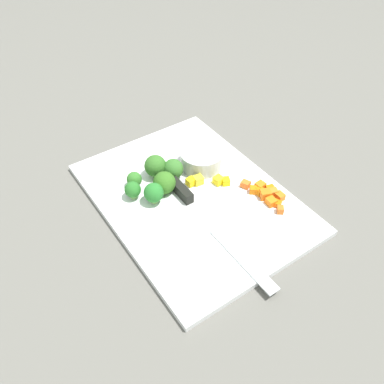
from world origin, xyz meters
name	(u,v)px	position (x,y,z in m)	size (l,w,h in m)	color
ground_plane	(192,200)	(0.00, 0.00, 0.00)	(4.00, 4.00, 0.00)	#63615A
cutting_board	(192,198)	(0.00, 0.00, 0.01)	(0.43, 0.32, 0.01)	white
prep_bowl	(202,159)	(-0.06, 0.07, 0.03)	(0.09, 0.09, 0.03)	#BBBDB9
chef_knife	(199,210)	(0.04, -0.02, 0.02)	(0.29, 0.02, 0.02)	silver
carrot_dice_0	(271,202)	(0.10, 0.11, 0.02)	(0.02, 0.02, 0.01)	orange
carrot_dice_1	(246,184)	(0.04, 0.10, 0.02)	(0.02, 0.01, 0.01)	orange
carrot_dice_2	(280,196)	(0.10, 0.13, 0.02)	(0.02, 0.01, 0.01)	orange
carrot_dice_3	(265,194)	(0.08, 0.11, 0.02)	(0.02, 0.02, 0.02)	orange
carrot_dice_4	(270,189)	(0.08, 0.13, 0.02)	(0.01, 0.02, 0.01)	orange
carrot_dice_5	(260,186)	(0.06, 0.12, 0.02)	(0.02, 0.02, 0.01)	orange
carrot_dice_6	(260,191)	(0.07, 0.11, 0.02)	(0.01, 0.01, 0.01)	orange
carrot_dice_7	(280,210)	(0.13, 0.11, 0.02)	(0.01, 0.01, 0.01)	orange
carrot_dice_8	(273,193)	(0.09, 0.13, 0.02)	(0.01, 0.01, 0.02)	orange
carrot_dice_9	(253,190)	(0.06, 0.10, 0.02)	(0.01, 0.01, 0.01)	orange
carrot_dice_10	(277,204)	(0.11, 0.11, 0.02)	(0.01, 0.01, 0.01)	orange
pepper_dice_0	(198,180)	(-0.02, 0.03, 0.02)	(0.02, 0.02, 0.02)	yellow
pepper_dice_1	(219,180)	(0.00, 0.06, 0.02)	(0.02, 0.02, 0.02)	yellow
pepper_dice_2	(226,181)	(0.01, 0.07, 0.02)	(0.01, 0.01, 0.01)	yellow
pepper_dice_3	(191,182)	(-0.03, 0.02, 0.02)	(0.02, 0.02, 0.01)	yellow
broccoli_floret_0	(164,183)	(-0.04, -0.04, 0.03)	(0.04, 0.04, 0.04)	#8BB865
broccoli_floret_1	(155,166)	(-0.09, -0.03, 0.04)	(0.04, 0.04, 0.05)	#87AE5D
broccoli_floret_2	(133,190)	(-0.06, -0.09, 0.03)	(0.03, 0.03, 0.04)	#8CB564
broccoli_floret_3	(175,168)	(-0.06, 0.00, 0.03)	(0.04, 0.04, 0.04)	#84AE5A
broccoli_floret_4	(154,193)	(-0.03, -0.07, 0.04)	(0.04, 0.04, 0.04)	#89B260
broccoli_floret_5	(134,179)	(-0.08, -0.08, 0.03)	(0.03, 0.03, 0.03)	#86BC69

